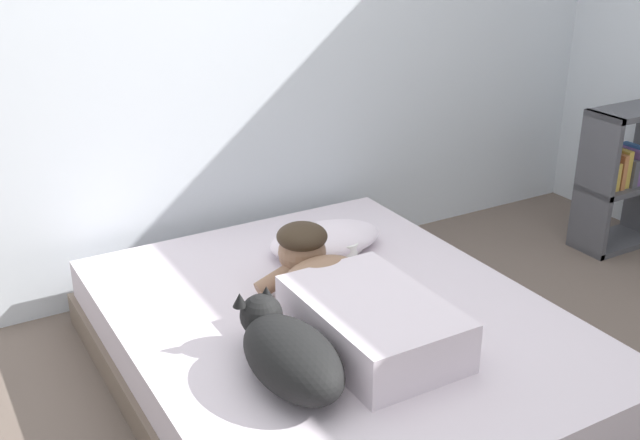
# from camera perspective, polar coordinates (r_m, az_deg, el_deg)

# --- Properties ---
(ground_plane) EXTENTS (12.75, 12.75, 0.00)m
(ground_plane) POSITION_cam_1_polar(r_m,az_deg,el_deg) (2.87, 6.16, -14.80)
(ground_plane) COLOR #66564C
(back_wall) EXTENTS (4.37, 0.12, 2.50)m
(back_wall) POSITION_cam_1_polar(r_m,az_deg,el_deg) (3.60, -7.28, 14.78)
(back_wall) COLOR silver
(back_wall) RESTS_ON ground
(bed) EXTENTS (1.57, 1.95, 0.30)m
(bed) POSITION_cam_1_polar(r_m,az_deg,el_deg) (3.00, 1.16, -9.38)
(bed) COLOR #726051
(bed) RESTS_ON ground
(pillow) EXTENTS (0.52, 0.32, 0.11)m
(pillow) POSITION_cam_1_polar(r_m,az_deg,el_deg) (3.38, 0.40, -1.44)
(pillow) COLOR silver
(pillow) RESTS_ON bed
(person_lying) EXTENTS (0.43, 0.92, 0.27)m
(person_lying) POSITION_cam_1_polar(r_m,az_deg,el_deg) (2.78, 2.29, -6.00)
(person_lying) COLOR silver
(person_lying) RESTS_ON bed
(dog) EXTENTS (0.26, 0.57, 0.21)m
(dog) POSITION_cam_1_polar(r_m,az_deg,el_deg) (2.50, -2.36, -9.70)
(dog) COLOR black
(dog) RESTS_ON bed
(coffee_cup) EXTENTS (0.12, 0.09, 0.07)m
(coffee_cup) POSITION_cam_1_polar(r_m,az_deg,el_deg) (3.32, 2.06, -2.27)
(coffee_cup) COLOR white
(coffee_cup) RESTS_ON bed
(cell_phone) EXTENTS (0.07, 0.14, 0.01)m
(cell_phone) POSITION_cam_1_polar(r_m,az_deg,el_deg) (2.75, -1.84, -8.79)
(cell_phone) COLOR black
(cell_phone) RESTS_ON bed
(bookshelf) EXTENTS (0.45, 0.24, 0.75)m
(bookshelf) POSITION_cam_1_polar(r_m,az_deg,el_deg) (4.33, 21.29, 2.97)
(bookshelf) COLOR #4C4C51
(bookshelf) RESTS_ON ground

